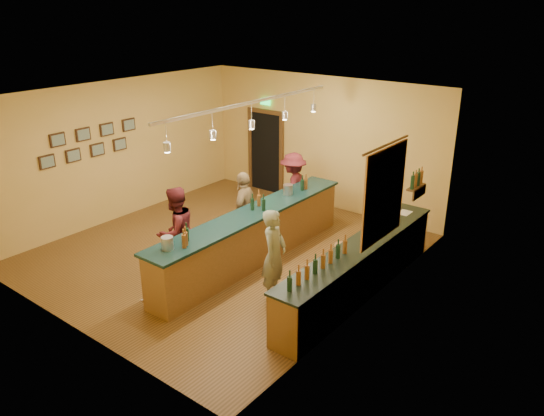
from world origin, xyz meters
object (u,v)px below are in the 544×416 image
Objects in this scene: back_counter at (359,268)px; bartender at (274,255)px; customer_a at (176,232)px; customer_c at (293,189)px; tasting_bar at (253,233)px; customer_b at (244,211)px; bar_stool at (343,252)px.

bartender reaches higher than back_counter.
customer_a is 1.03× the size of customer_c.
customer_c is (0.24, 3.34, -0.03)m from customer_a.
customer_c reaches higher than tasting_bar.
tasting_bar is 3.07× the size of customer_c.
customer_b is at bearing 144.65° from tasting_bar.
bartender is (1.16, -0.84, 0.21)m from tasting_bar.
customer_b is at bearing 171.65° from customer_a.
tasting_bar is 3.13× the size of bartender.
bartender is (-1.07, -1.02, 0.33)m from back_counter.
customer_a is at bearing -18.31° from customer_c.
customer_a is (-0.79, -1.25, 0.25)m from tasting_bar.
back_counter is at bearing -33.32° from bar_stool.
customer_c is at bearing 104.75° from tasting_bar.
back_counter is 0.89× the size of tasting_bar.
customer_a is 1.04× the size of customer_b.
customer_a reaches higher than back_counter.
customer_a is at bearing -144.57° from bar_stool.
back_counter is at bearing -62.43° from bartender.
customer_a is at bearing -122.29° from tasting_bar.
customer_a is 2.62× the size of bar_stool.
customer_c is (-2.78, 1.90, 0.34)m from back_counter.
back_counter is 2.79× the size of bartender.
customer_b is at bearing -176.53° from bar_stool.
customer_c is at bearing 14.42° from bartender.
bartender is 2.49× the size of bar_stool.
customer_c is (-0.55, 2.08, 0.22)m from tasting_bar.
tasting_bar is at bearing 147.79° from customer_a.
tasting_bar is (-2.23, -0.18, 0.12)m from back_counter.
customer_c is 2.76m from bar_stool.
bartender is 0.99× the size of customer_b.
tasting_bar is 1.50m from customer_a.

